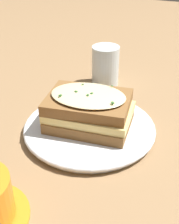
{
  "coord_description": "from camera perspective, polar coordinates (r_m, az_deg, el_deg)",
  "views": [
    {
      "loc": [
        -0.2,
        0.43,
        0.34
      ],
      "look_at": [
        -0.03,
        -0.01,
        0.04
      ],
      "focal_mm": 50.0,
      "sensor_mm": 36.0,
      "label": 1
    }
  ],
  "objects": [
    {
      "name": "sandwich",
      "position": [
        0.56,
        -0.1,
        0.42
      ],
      "size": [
        0.16,
        0.13,
        0.07
      ],
      "rotation": [
        0.0,
        0.0,
        3.22
      ],
      "color": "brown",
      "rests_on": "dinner_plate"
    },
    {
      "name": "ground_plane",
      "position": [
        0.59,
        -2.89,
        -3.86
      ],
      "size": [
        2.4,
        2.4,
        0.0
      ],
      "primitive_type": "plane",
      "color": "olive"
    },
    {
      "name": "water_glass",
      "position": [
        0.75,
        2.92,
        8.47
      ],
      "size": [
        0.06,
        0.06,
        0.09
      ],
      "primitive_type": "cylinder",
      "color": "silver",
      "rests_on": "ground_plane"
    },
    {
      "name": "spoon",
      "position": [
        0.85,
        3.23,
        8.4
      ],
      "size": [
        0.1,
        0.17,
        0.01
      ],
      "rotation": [
        0.0,
        0.0,
        0.47
      ],
      "color": "silver",
      "rests_on": "ground_plane"
    },
    {
      "name": "dinner_plate",
      "position": [
        0.58,
        0.0,
        -2.89
      ],
      "size": [
        0.25,
        0.25,
        0.02
      ],
      "color": "white",
      "rests_on": "ground_plane"
    }
  ]
}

